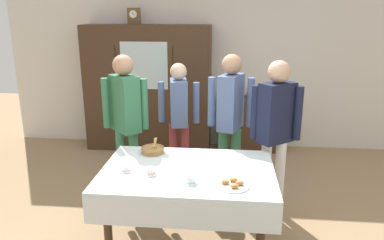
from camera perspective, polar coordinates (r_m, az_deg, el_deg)
ground_plane at (r=3.97m, az=-0.29°, el=-16.49°), size 12.00×12.00×0.00m
back_wall at (r=6.03m, az=2.29°, el=8.74°), size 6.40×0.10×2.70m
dining_table at (r=3.44m, az=-0.71°, el=-9.32°), size 1.56×1.09×0.77m
wall_cabinet at (r=5.92m, az=-6.68°, el=4.80°), size 1.95×0.46×1.94m
mantel_clock at (r=5.84m, az=-8.81°, el=15.35°), size 0.18×0.11×0.24m
bookshelf_low at (r=5.99m, az=8.96°, el=-0.58°), size 0.99×0.35×0.85m
book_stack at (r=5.87m, az=9.16°, el=3.82°), size 0.17×0.23×0.10m
tea_cup_center at (r=3.16m, az=-0.26°, el=-9.10°), size 0.13×0.13×0.06m
tea_cup_mid_right at (r=3.44m, az=-10.11°, el=-7.18°), size 0.13×0.13×0.06m
tea_cup_far_left at (r=3.34m, az=-6.31°, el=-7.76°), size 0.13×0.13×0.06m
bread_basket at (r=3.81m, az=-5.98°, el=-4.50°), size 0.24×0.24×0.16m
pastry_plate at (r=3.14m, az=6.21°, el=-9.72°), size 0.28×0.28×0.05m
spoon_mid_left at (r=3.22m, az=-7.38°, el=-9.24°), size 0.12×0.02×0.01m
spoon_mid_right at (r=3.69m, az=2.78°, el=-5.67°), size 0.12×0.02×0.01m
person_behind_table_left at (r=4.26m, az=-10.09°, el=0.94°), size 0.52×0.40×1.70m
person_beside_shelf at (r=3.96m, az=12.60°, el=-0.56°), size 0.52×0.38×1.68m
person_near_right_end at (r=4.29m, az=5.87°, el=1.20°), size 0.52×0.41×1.69m
person_by_cabinet at (r=4.71m, az=-2.02°, el=1.29°), size 0.52×0.39×1.54m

